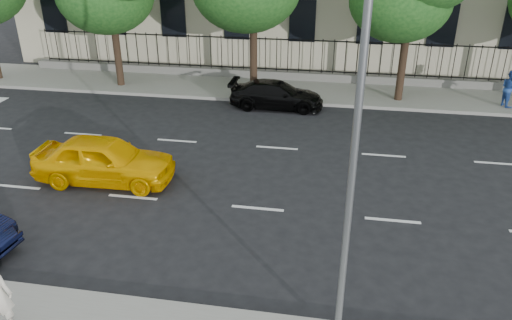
{
  "coord_description": "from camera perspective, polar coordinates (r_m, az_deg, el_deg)",
  "views": [
    {
      "loc": [
        2.14,
        -10.3,
        7.94
      ],
      "look_at": [
        -0.13,
        3.0,
        1.39
      ],
      "focal_mm": 35.0,
      "sensor_mm": 36.0,
      "label": 1
    }
  ],
  "objects": [
    {
      "name": "black_sedan",
      "position": [
        23.16,
        2.35,
        7.47
      ],
      "size": [
        4.31,
        1.77,
        1.25
      ],
      "primitive_type": "imported",
      "rotation": [
        0.0,
        0.0,
        1.57
      ],
      "color": "black",
      "rests_on": "ground"
    },
    {
      "name": "street_light",
      "position": [
        8.99,
        11.6,
        7.26
      ],
      "size": [
        0.25,
        3.32,
        8.05
      ],
      "color": "slate",
      "rests_on": "near_sidewalk"
    },
    {
      "name": "yellow_taxi",
      "position": [
        17.15,
        -16.95,
        0.04
      ],
      "size": [
        4.65,
        1.97,
        1.57
      ],
      "primitive_type": "imported",
      "rotation": [
        0.0,
        0.0,
        1.6
      ],
      "color": "#F9B200",
      "rests_on": "ground"
    },
    {
      "name": "ground",
      "position": [
        13.18,
        -1.65,
        -11.15
      ],
      "size": [
        120.0,
        120.0,
        0.0
      ],
      "primitive_type": "plane",
      "color": "black",
      "rests_on": "ground"
    },
    {
      "name": "lane_markings",
      "position": [
        17.15,
        1.43,
        -1.66
      ],
      "size": [
        49.6,
        4.62,
        0.01
      ],
      "primitive_type": null,
      "color": "silver",
      "rests_on": "ground"
    },
    {
      "name": "pedestrian_far",
      "position": [
        25.59,
        27.0,
        7.31
      ],
      "size": [
        0.84,
        0.96,
        1.68
      ],
      "primitive_type": "imported",
      "rotation": [
        0.0,
        0.0,
        1.85
      ],
      "color": "#264999",
      "rests_on": "far_sidewalk"
    },
    {
      "name": "iron_fence",
      "position": [
        27.09,
        4.9,
        10.19
      ],
      "size": [
        30.0,
        0.5,
        2.2
      ],
      "color": "slate",
      "rests_on": "far_sidewalk"
    },
    {
      "name": "far_sidewalk",
      "position": [
        25.63,
        4.49,
        7.96
      ],
      "size": [
        60.0,
        4.0,
        0.15
      ],
      "primitive_type": "cube",
      "color": "gray",
      "rests_on": "ground"
    }
  ]
}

